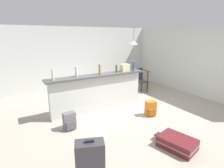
# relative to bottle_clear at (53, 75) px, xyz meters

# --- Properties ---
(ground_plane) EXTENTS (13.00, 13.00, 0.05)m
(ground_plane) POSITION_rel_bottle_clear_xyz_m (1.95, -0.41, -1.26)
(ground_plane) COLOR #ADA393
(wall_back) EXTENTS (6.60, 0.10, 2.50)m
(wall_back) POSITION_rel_bottle_clear_xyz_m (1.95, 2.64, 0.02)
(wall_back) COLOR silver
(wall_back) RESTS_ON ground_plane
(wall_right) EXTENTS (0.10, 6.00, 2.50)m
(wall_right) POSITION_rel_bottle_clear_xyz_m (5.00, -0.11, 0.02)
(wall_right) COLOR silver
(wall_right) RESTS_ON ground_plane
(partition_half_wall) EXTENTS (2.80, 0.20, 1.04)m
(partition_half_wall) POSITION_rel_bottle_clear_xyz_m (1.26, 0.05, -0.71)
(partition_half_wall) COLOR silver
(partition_half_wall) RESTS_ON ground_plane
(bar_countertop) EXTENTS (2.96, 0.40, 0.05)m
(bar_countertop) POSITION_rel_bottle_clear_xyz_m (1.26, 0.05, -0.17)
(bar_countertop) COLOR #4C4C51
(bar_countertop) RESTS_ON partition_half_wall
(bottle_clear) EXTENTS (0.07, 0.07, 0.29)m
(bottle_clear) POSITION_rel_bottle_clear_xyz_m (0.00, 0.00, 0.00)
(bottle_clear) COLOR silver
(bottle_clear) RESTS_ON bar_countertop
(bottle_white) EXTENTS (0.07, 0.07, 0.27)m
(bottle_white) POSITION_rel_bottle_clear_xyz_m (0.65, 0.14, -0.01)
(bottle_white) COLOR silver
(bottle_white) RESTS_ON bar_countertop
(bottle_amber) EXTENTS (0.06, 0.06, 0.30)m
(bottle_amber) POSITION_rel_bottle_clear_xyz_m (1.28, -0.02, 0.00)
(bottle_amber) COLOR #9E661E
(bottle_amber) RESTS_ON bar_countertop
(bottle_green) EXTENTS (0.06, 0.06, 0.23)m
(bottle_green) POSITION_rel_bottle_clear_xyz_m (1.87, 0.04, -0.03)
(bottle_green) COLOR #2D6B38
(bottle_green) RESTS_ON bar_countertop
(bottle_blue) EXTENTS (0.07, 0.07, 0.29)m
(bottle_blue) POSITION_rel_bottle_clear_xyz_m (2.47, -0.00, -0.00)
(bottle_blue) COLOR #284C89
(bottle_blue) RESTS_ON bar_countertop
(grocery_bag) EXTENTS (0.26, 0.18, 0.22)m
(grocery_bag) POSITION_rel_bottle_clear_xyz_m (2.18, 0.05, -0.04)
(grocery_bag) COLOR beige
(grocery_bag) RESTS_ON bar_countertop
(dining_table) EXTENTS (1.10, 0.80, 0.74)m
(dining_table) POSITION_rel_bottle_clear_xyz_m (3.52, 1.34, -0.58)
(dining_table) COLOR brown
(dining_table) RESTS_ON ground_plane
(dining_chair_near_partition) EXTENTS (0.43, 0.43, 0.93)m
(dining_chair_near_partition) POSITION_rel_bottle_clear_xyz_m (3.47, 0.81, -0.71)
(dining_chair_near_partition) COLOR black
(dining_chair_near_partition) RESTS_ON ground_plane
(pendant_lamp) EXTENTS (0.34, 0.34, 0.72)m
(pendant_lamp) POSITION_rel_bottle_clear_xyz_m (3.46, 1.31, 0.66)
(pendant_lamp) COLOR black
(suitcase_flat_maroon) EXTENTS (0.64, 0.88, 0.22)m
(suitcase_flat_maroon) POSITION_rel_bottle_clear_xyz_m (1.76, -2.41, -1.12)
(suitcase_flat_maroon) COLOR maroon
(suitcase_flat_maroon) RESTS_ON ground_plane
(backpack_grey) EXTENTS (0.29, 0.26, 0.42)m
(backpack_grey) POSITION_rel_bottle_clear_xyz_m (0.16, -0.62, -1.03)
(backpack_grey) COLOR slate
(backpack_grey) RESTS_ON ground_plane
(suitcase_upright_charcoal) EXTENTS (0.50, 0.38, 0.67)m
(suitcase_upright_charcoal) POSITION_rel_bottle_clear_xyz_m (-0.03, -2.24, -0.90)
(suitcase_upright_charcoal) COLOR #38383D
(suitcase_upright_charcoal) RESTS_ON ground_plane
(backpack_orange) EXTENTS (0.32, 0.30, 0.42)m
(backpack_orange) POSITION_rel_bottle_clear_xyz_m (2.32, -1.04, -1.03)
(backpack_orange) COLOR orange
(backpack_orange) RESTS_ON ground_plane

